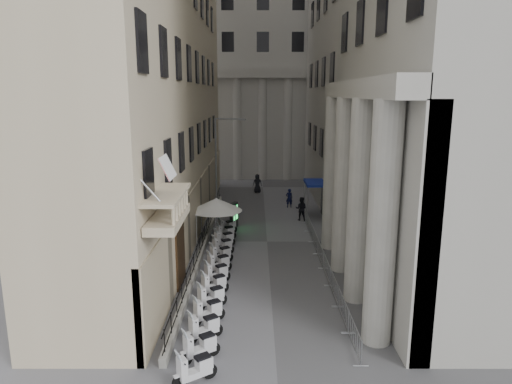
{
  "coord_description": "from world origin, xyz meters",
  "views": [
    {
      "loc": [
        -0.77,
        -11.42,
        10.15
      ],
      "look_at": [
        -0.78,
        14.88,
        4.5
      ],
      "focal_mm": 32.0,
      "sensor_mm": 36.0,
      "label": 1
    }
  ],
  "objects_px": {
    "scooter_0": "(196,383)",
    "street_lamp": "(219,157)",
    "security_tent": "(216,205)",
    "pedestrian_a": "(289,198)",
    "pedestrian_b": "(301,209)",
    "info_kiosk": "(234,215)"
  },
  "relations": [
    {
      "from": "street_lamp",
      "to": "pedestrian_a",
      "type": "xyz_separation_m",
      "value": [
        6.14,
        2.09,
        -4.03
      ]
    },
    {
      "from": "scooter_0",
      "to": "info_kiosk",
      "type": "bearing_deg",
      "value": -35.29
    },
    {
      "from": "scooter_0",
      "to": "street_lamp",
      "type": "relative_size",
      "value": 0.18
    },
    {
      "from": "scooter_0",
      "to": "security_tent",
      "type": "distance_m",
      "value": 17.09
    },
    {
      "from": "scooter_0",
      "to": "street_lamp",
      "type": "distance_m",
      "value": 24.45
    },
    {
      "from": "street_lamp",
      "to": "info_kiosk",
      "type": "relative_size",
      "value": 4.13
    },
    {
      "from": "street_lamp",
      "to": "pedestrian_b",
      "type": "relative_size",
      "value": 4.22
    },
    {
      "from": "pedestrian_a",
      "to": "security_tent",
      "type": "bearing_deg",
      "value": 49.75
    },
    {
      "from": "scooter_0",
      "to": "street_lamp",
      "type": "xyz_separation_m",
      "value": [
        -0.95,
        23.93,
        4.9
      ]
    },
    {
      "from": "security_tent",
      "to": "info_kiosk",
      "type": "bearing_deg",
      "value": 67.33
    },
    {
      "from": "scooter_0",
      "to": "pedestrian_b",
      "type": "bearing_deg",
      "value": -49.11
    },
    {
      "from": "info_kiosk",
      "to": "pedestrian_b",
      "type": "height_order",
      "value": "info_kiosk"
    },
    {
      "from": "scooter_0",
      "to": "pedestrian_b",
      "type": "distance_m",
      "value": 22.46
    },
    {
      "from": "security_tent",
      "to": "info_kiosk",
      "type": "height_order",
      "value": "security_tent"
    },
    {
      "from": "scooter_0",
      "to": "info_kiosk",
      "type": "height_order",
      "value": "info_kiosk"
    },
    {
      "from": "info_kiosk",
      "to": "street_lamp",
      "type": "bearing_deg",
      "value": 130.09
    },
    {
      "from": "pedestrian_a",
      "to": "pedestrian_b",
      "type": "xyz_separation_m",
      "value": [
        0.66,
        -4.37,
        0.11
      ]
    },
    {
      "from": "street_lamp",
      "to": "info_kiosk",
      "type": "xyz_separation_m",
      "value": [
        1.39,
        -4.39,
        -3.89
      ]
    },
    {
      "from": "security_tent",
      "to": "pedestrian_a",
      "type": "xyz_separation_m",
      "value": [
        5.85,
        9.13,
        -1.61
      ]
    },
    {
      "from": "security_tent",
      "to": "pedestrian_a",
      "type": "height_order",
      "value": "security_tent"
    },
    {
      "from": "info_kiosk",
      "to": "pedestrian_a",
      "type": "height_order",
      "value": "info_kiosk"
    },
    {
      "from": "info_kiosk",
      "to": "pedestrian_b",
      "type": "relative_size",
      "value": 1.02
    }
  ]
}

